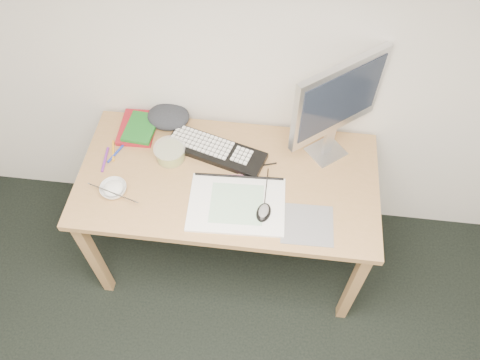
{
  "coord_description": "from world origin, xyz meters",
  "views": [
    {
      "loc": [
        0.06,
        0.17,
        2.51
      ],
      "look_at": [
        -0.08,
        1.37,
        0.83
      ],
      "focal_mm": 35.0,
      "sensor_mm": 36.0,
      "label": 1
    }
  ],
  "objects_px": {
    "sketchpad": "(237,204)",
    "desk": "(228,188)",
    "rice_bowl": "(114,189)",
    "monitor": "(338,101)",
    "keyboard": "(216,151)"
  },
  "relations": [
    {
      "from": "keyboard",
      "to": "rice_bowl",
      "type": "height_order",
      "value": "rice_bowl"
    },
    {
      "from": "keyboard",
      "to": "desk",
      "type": "bearing_deg",
      "value": -45.02
    },
    {
      "from": "sketchpad",
      "to": "desk",
      "type": "bearing_deg",
      "value": 110.14
    },
    {
      "from": "sketchpad",
      "to": "rice_bowl",
      "type": "relative_size",
      "value": 3.52
    },
    {
      "from": "monitor",
      "to": "sketchpad",
      "type": "bearing_deg",
      "value": -177.42
    },
    {
      "from": "sketchpad",
      "to": "monitor",
      "type": "bearing_deg",
      "value": 39.59
    },
    {
      "from": "keyboard",
      "to": "monitor",
      "type": "bearing_deg",
      "value": 24.09
    },
    {
      "from": "desk",
      "to": "sketchpad",
      "type": "xyz_separation_m",
      "value": [
        0.06,
        -0.15,
        0.09
      ]
    },
    {
      "from": "rice_bowl",
      "to": "sketchpad",
      "type": "bearing_deg",
      "value": -0.52
    },
    {
      "from": "monitor",
      "to": "rice_bowl",
      "type": "distance_m",
      "value": 1.07
    },
    {
      "from": "keyboard",
      "to": "rice_bowl",
      "type": "relative_size",
      "value": 3.97
    },
    {
      "from": "sketchpad",
      "to": "rice_bowl",
      "type": "xyz_separation_m",
      "value": [
        -0.56,
        0.01,
        0.01
      ]
    },
    {
      "from": "desk",
      "to": "sketchpad",
      "type": "height_order",
      "value": "sketchpad"
    },
    {
      "from": "desk",
      "to": "keyboard",
      "type": "bearing_deg",
      "value": 118.3
    },
    {
      "from": "desk",
      "to": "monitor",
      "type": "distance_m",
      "value": 0.65
    }
  ]
}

